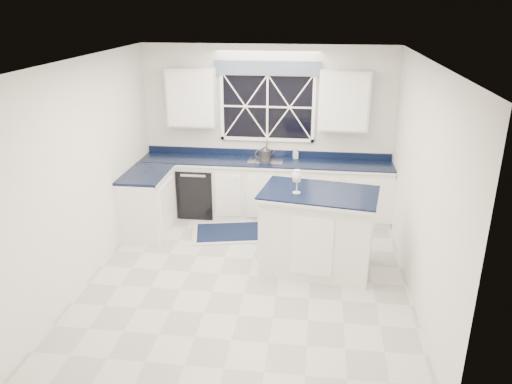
# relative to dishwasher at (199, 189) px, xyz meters

# --- Properties ---
(ground) EXTENTS (4.50, 4.50, 0.00)m
(ground) POSITION_rel_dishwasher_xyz_m (1.10, -1.95, -0.41)
(ground) COLOR silver
(ground) RESTS_ON ground
(back_wall) EXTENTS (4.00, 0.10, 2.70)m
(back_wall) POSITION_rel_dishwasher_xyz_m (1.10, 0.30, 0.94)
(back_wall) COLOR white
(back_wall) RESTS_ON ground
(base_cabinets) EXTENTS (3.99, 1.60, 0.90)m
(base_cabinets) POSITION_rel_dishwasher_xyz_m (0.77, -0.17, 0.04)
(base_cabinets) COLOR white
(base_cabinets) RESTS_ON ground
(countertop) EXTENTS (3.98, 0.64, 0.04)m
(countertop) POSITION_rel_dishwasher_xyz_m (1.10, 0.00, 0.51)
(countertop) COLOR black
(countertop) RESTS_ON base_cabinets
(dishwasher) EXTENTS (0.60, 0.58, 0.82)m
(dishwasher) POSITION_rel_dishwasher_xyz_m (0.00, 0.00, 0.00)
(dishwasher) COLOR black
(dishwasher) RESTS_ON ground
(window) EXTENTS (1.65, 0.09, 1.26)m
(window) POSITION_rel_dishwasher_xyz_m (1.10, 0.25, 1.42)
(window) COLOR black
(window) RESTS_ON ground
(upper_cabinets) EXTENTS (3.10, 0.34, 0.90)m
(upper_cabinets) POSITION_rel_dishwasher_xyz_m (1.10, 0.13, 1.49)
(upper_cabinets) COLOR white
(upper_cabinets) RESTS_ON ground
(faucet) EXTENTS (0.05, 0.20, 0.30)m
(faucet) POSITION_rel_dishwasher_xyz_m (1.10, 0.19, 0.69)
(faucet) COLOR #ACACAE
(faucet) RESTS_ON countertop
(island) EXTENTS (1.56, 1.09, 1.08)m
(island) POSITION_rel_dishwasher_xyz_m (1.95, -1.63, 0.13)
(island) COLOR white
(island) RESTS_ON ground
(rug) EXTENTS (1.42, 1.03, 0.02)m
(rug) POSITION_rel_dishwasher_xyz_m (0.72, -0.72, -0.40)
(rug) COLOR beige
(rug) RESTS_ON ground
(kettle) EXTENTS (0.32, 0.20, 0.22)m
(kettle) POSITION_rel_dishwasher_xyz_m (1.08, 0.07, 0.63)
(kettle) COLOR #2E2E31
(kettle) RESTS_ON countertop
(wine_glass) EXTENTS (0.13, 0.13, 0.30)m
(wine_glass) POSITION_rel_dishwasher_xyz_m (1.67, -1.70, 0.87)
(wine_glass) COLOR silver
(wine_glass) RESTS_ON island
(soap_bottle) EXTENTS (0.09, 0.10, 0.17)m
(soap_bottle) POSITION_rel_dishwasher_xyz_m (1.57, 0.19, 0.61)
(soap_bottle) COLOR silver
(soap_bottle) RESTS_ON countertop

